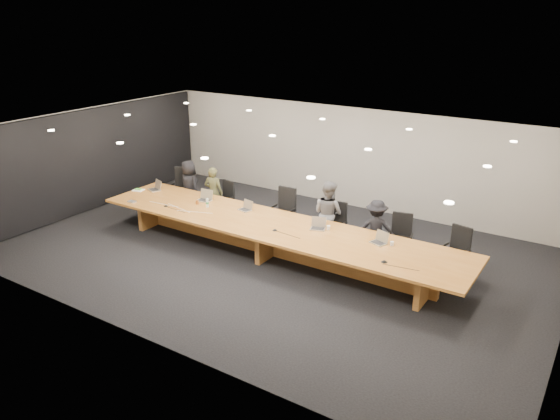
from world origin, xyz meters
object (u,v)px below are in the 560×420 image
object	(u,v)px
chair_far_right	(455,251)
person_d	(376,228)
laptop_a	(154,185)
conference_table	(273,234)
chair_far_left	(180,189)
person_c	(328,213)
amber_mug	(197,202)
chair_left	(224,199)
av_box	(132,202)
paper_cup_far	(392,244)
mic_center	(275,230)
laptop_e	(378,238)
paper_cup_near	(328,228)
chair_mid_right	(334,225)
person_b	(214,193)
water_bottle	(207,203)
chair_mid_left	(282,211)
mic_right	(384,261)
chair_right	(400,237)
mic_left	(166,206)
laptop_b	(204,196)
laptop_c	(245,206)
person_a	(189,186)
laptop_d	(318,224)

from	to	relation	value
chair_far_right	person_d	size ratio (longest dim) A/B	0.80
person_d	laptop_a	bearing A→B (deg)	-13.22
conference_table	chair_far_left	world-z (taller)	chair_far_left
person_c	amber_mug	bearing A→B (deg)	33.54
chair_left	av_box	size ratio (longest dim) A/B	5.28
paper_cup_far	mic_center	world-z (taller)	paper_cup_far
laptop_e	paper_cup_near	bearing A→B (deg)	-165.54
laptop_a	amber_mug	distance (m)	1.71
chair_mid_right	person_d	world-z (taller)	person_d
amber_mug	person_c	bearing A→B (deg)	19.51
person_b	water_bottle	distance (m)	1.26
laptop_a	water_bottle	world-z (taller)	laptop_a
person_c	av_box	size ratio (longest dim) A/B	8.37
chair_mid_left	chair_mid_right	xyz separation A→B (m)	(1.43, 0.01, -0.05)
mic_right	conference_table	bearing A→B (deg)	170.83
conference_table	chair_left	world-z (taller)	chair_left
chair_right	paper_cup_far	world-z (taller)	chair_right
chair_right	mic_left	distance (m)	5.65
person_b	laptop_e	bearing A→B (deg)	155.57
conference_table	laptop_e	bearing A→B (deg)	7.01
person_b	person_c	xyz separation A→B (m)	(3.41, 0.06, 0.09)
paper_cup_far	mic_left	world-z (taller)	paper_cup_far
conference_table	chair_left	bearing A→B (deg)	151.62
paper_cup_far	laptop_b	bearing A→B (deg)	179.53
laptop_c	laptop_e	size ratio (longest dim) A/B	0.95
chair_left	amber_mug	bearing A→B (deg)	-73.82
chair_far_left	chair_left	bearing A→B (deg)	-10.00
laptop_c	mic_right	world-z (taller)	laptop_c
person_c	paper_cup_near	bearing A→B (deg)	132.34
chair_far_right	person_c	size ratio (longest dim) A/B	0.68
person_a	person_c	bearing A→B (deg)	-166.57
person_d	person_b	bearing A→B (deg)	-20.66
person_b	mic_left	bearing A→B (deg)	67.02
laptop_e	av_box	size ratio (longest dim) A/B	1.71
paper_cup_far	laptop_a	bearing A→B (deg)	-179.90
person_d	mic_left	xyz separation A→B (m)	(-4.83, -1.65, 0.10)
conference_table	chair_far_right	world-z (taller)	chair_far_right
laptop_d	water_bottle	xyz separation A→B (m)	(-2.95, -0.22, -0.02)
chair_far_left	chair_left	world-z (taller)	chair_far_left
mic_right	av_box	bearing A→B (deg)	-178.29
water_bottle	paper_cup_near	size ratio (longest dim) A/B	2.28
person_b	person_d	bearing A→B (deg)	166.12
chair_left	person_c	bearing A→B (deg)	6.43
person_b	mic_right	world-z (taller)	person_b
chair_mid_left	chair_far_right	size ratio (longest dim) A/B	1.11
laptop_a	paper_cup_far	size ratio (longest dim) A/B	3.83
chair_mid_right	laptop_d	distance (m)	0.97
chair_right	mic_left	world-z (taller)	chair_right
chair_far_right	person_b	world-z (taller)	person_b
chair_mid_right	laptop_b	size ratio (longest dim) A/B	3.01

